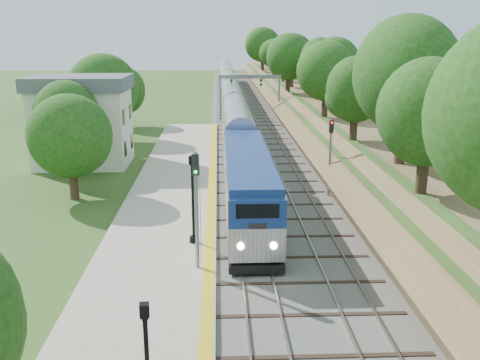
{
  "coord_description": "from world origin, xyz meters",
  "views": [
    {
      "loc": [
        -1.79,
        -18.04,
        11.57
      ],
      "look_at": [
        -0.5,
        13.88,
        2.8
      ],
      "focal_mm": 40.0,
      "sensor_mm": 36.0,
      "label": 1
    }
  ],
  "objects_px": {
    "station_building": "(82,120)",
    "lamppost_far": "(193,205)",
    "signal_platform": "(196,198)",
    "train": "(230,99)",
    "signal_gantry": "(250,85)",
    "signal_farside": "(330,149)"
  },
  "relations": [
    {
      "from": "train",
      "to": "signal_farside",
      "type": "height_order",
      "value": "signal_farside"
    },
    {
      "from": "train",
      "to": "station_building",
      "type": "bearing_deg",
      "value": -113.96
    },
    {
      "from": "signal_gantry",
      "to": "train",
      "type": "relative_size",
      "value": 0.07
    },
    {
      "from": "signal_platform",
      "to": "station_building",
      "type": "bearing_deg",
      "value": 115.2
    },
    {
      "from": "lamppost_far",
      "to": "signal_farside",
      "type": "relative_size",
      "value": 0.87
    },
    {
      "from": "signal_gantry",
      "to": "train",
      "type": "xyz_separation_m",
      "value": [
        -2.47,
        6.51,
        -2.67
      ]
    },
    {
      "from": "lamppost_far",
      "to": "signal_farside",
      "type": "height_order",
      "value": "signal_farside"
    },
    {
      "from": "signal_farside",
      "to": "train",
      "type": "bearing_deg",
      "value": 98.33
    },
    {
      "from": "station_building",
      "to": "train",
      "type": "xyz_separation_m",
      "value": [
        14.0,
        31.5,
        -1.94
      ]
    },
    {
      "from": "station_building",
      "to": "signal_platform",
      "type": "distance_m",
      "value": 26.06
    },
    {
      "from": "lamppost_far",
      "to": "signal_platform",
      "type": "height_order",
      "value": "signal_platform"
    },
    {
      "from": "signal_platform",
      "to": "lamppost_far",
      "type": "bearing_deg",
      "value": 95.73
    },
    {
      "from": "signal_platform",
      "to": "signal_gantry",
      "type": "bearing_deg",
      "value": 83.69
    },
    {
      "from": "signal_gantry",
      "to": "signal_platform",
      "type": "bearing_deg",
      "value": -96.31
    },
    {
      "from": "train",
      "to": "signal_platform",
      "type": "xyz_separation_m",
      "value": [
        -2.9,
        -55.08,
        1.83
      ]
    },
    {
      "from": "station_building",
      "to": "lamppost_far",
      "type": "relative_size",
      "value": 1.75
    },
    {
      "from": "signal_platform",
      "to": "train",
      "type": "bearing_deg",
      "value": 86.99
    },
    {
      "from": "train",
      "to": "lamppost_far",
      "type": "xyz_separation_m",
      "value": [
        -3.23,
        -51.74,
        0.43
      ]
    },
    {
      "from": "train",
      "to": "signal_farside",
      "type": "relative_size",
      "value": 20.11
    },
    {
      "from": "station_building",
      "to": "lamppost_far",
      "type": "distance_m",
      "value": 22.98
    },
    {
      "from": "signal_gantry",
      "to": "train",
      "type": "height_order",
      "value": "signal_gantry"
    },
    {
      "from": "station_building",
      "to": "signal_farside",
      "type": "height_order",
      "value": "station_building"
    }
  ]
}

